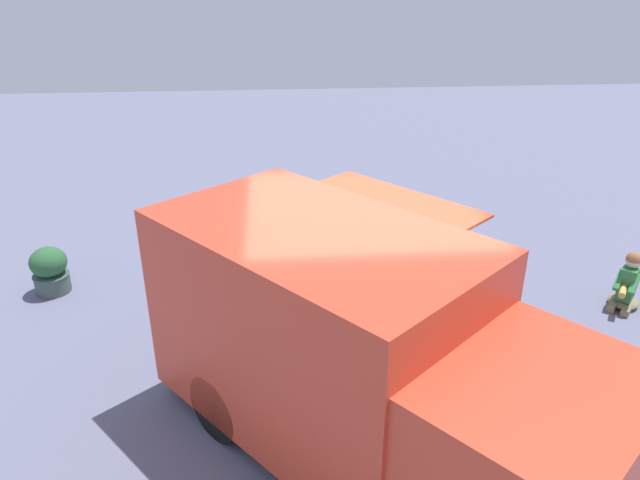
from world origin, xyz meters
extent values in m
plane|color=slate|center=(0.00, 0.00, 0.00)|extent=(40.00, 40.00, 0.00)
cube|color=#DA4229|center=(-0.63, 0.56, 1.32)|extent=(3.93, 3.77, 2.21)
cube|color=#DA4229|center=(-2.50, -1.03, 1.07)|extent=(2.38, 2.43, 1.70)
cube|color=black|center=(0.03, -0.22, 1.46)|extent=(1.46, 1.24, 0.77)
cube|color=red|center=(0.22, -0.44, 2.39)|extent=(1.96, 1.79, 0.03)
cube|color=black|center=(-1.19, 0.08, 0.11)|extent=(4.60, 4.25, 0.22)
cylinder|color=black|center=(-1.77, -1.59, 0.40)|extent=(0.75, 0.68, 0.79)
cylinder|color=black|center=(-0.75, 1.64, 0.40)|extent=(0.75, 0.68, 0.79)
cylinder|color=black|center=(0.42, 0.27, 0.40)|extent=(0.75, 0.68, 0.79)
ellipsoid|color=olive|center=(1.52, -4.38, 0.07)|extent=(0.68, 0.68, 0.14)
cube|color=olive|center=(1.44, -4.17, 0.06)|extent=(0.34, 0.33, 0.11)
cube|color=olive|center=(1.30, -4.32, 0.06)|extent=(0.34, 0.33, 0.11)
cube|color=#347E40|center=(1.52, -4.38, 0.40)|extent=(0.40, 0.40, 0.53)
sphere|color=beige|center=(1.52, -4.38, 0.77)|extent=(0.22, 0.22, 0.22)
sphere|color=#97643C|center=(1.52, -4.38, 0.80)|extent=(0.23, 0.23, 0.23)
cube|color=#347E40|center=(1.49, -4.21, 0.47)|extent=(0.31, 0.30, 0.28)
cube|color=#347E40|center=(1.34, -4.36, 0.47)|extent=(0.31, 0.30, 0.28)
cylinder|color=tan|center=(1.29, -4.17, 0.39)|extent=(0.33, 0.27, 0.10)
cube|color=#D96A39|center=(1.29, -4.17, 0.41)|extent=(0.26, 0.21, 0.02)
cylinder|color=gray|center=(4.21, -0.15, 0.13)|extent=(0.41, 0.41, 0.25)
torus|color=gray|center=(4.21, -0.15, 0.24)|extent=(0.44, 0.44, 0.04)
ellipsoid|color=#358E38|center=(4.21, -0.15, 0.41)|extent=(0.43, 0.43, 0.36)
sphere|color=#E52543|center=(4.38, -0.21, 0.45)|extent=(0.08, 0.08, 0.08)
sphere|color=red|center=(4.09, -0.05, 0.49)|extent=(0.05, 0.05, 0.05)
sphere|color=red|center=(4.34, -0.19, 0.52)|extent=(0.05, 0.05, 0.05)
sphere|color=red|center=(4.37, -0.24, 0.45)|extent=(0.09, 0.09, 0.09)
cylinder|color=#42544C|center=(2.72, 4.55, 0.16)|extent=(0.54, 0.54, 0.32)
torus|color=#3A5B50|center=(2.72, 4.55, 0.30)|extent=(0.57, 0.57, 0.04)
ellipsoid|color=#2B5F34|center=(2.72, 4.55, 0.53)|extent=(0.57, 0.57, 0.48)
sphere|color=#F6308B|center=(2.76, 4.73, 0.68)|extent=(0.07, 0.07, 0.07)
sphere|color=#E93A7E|center=(2.81, 4.39, 0.66)|extent=(0.07, 0.07, 0.07)
sphere|color=#F2348B|center=(2.54, 4.48, 0.65)|extent=(0.06, 0.06, 0.06)
sphere|color=#E32378|center=(2.55, 4.69, 0.61)|extent=(0.08, 0.08, 0.08)
sphere|color=#E72B77|center=(2.68, 4.78, 0.59)|extent=(0.09, 0.09, 0.09)
sphere|color=#F93378|center=(2.75, 4.32, 0.59)|extent=(0.08, 0.08, 0.08)
camera|label=1|loc=(-5.87, 0.97, 4.74)|focal=32.86mm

